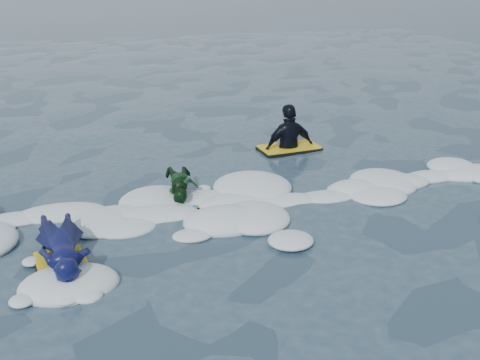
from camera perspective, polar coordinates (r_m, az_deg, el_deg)
name	(u,v)px	position (r m, az deg, el deg)	size (l,w,h in m)	color
ground	(178,258)	(7.72, -5.94, -7.34)	(120.00, 120.00, 0.00)	#1D3345
foam_band	(165,224)	(8.64, -7.10, -4.19)	(12.00, 3.10, 0.30)	silver
prone_woman_unit	(63,248)	(7.73, -16.46, -6.24)	(0.80, 1.73, 0.44)	black
prone_child_unit	(182,186)	(9.40, -5.54, -0.61)	(0.69, 1.16, 0.41)	black
waiting_rider_unit	(289,149)	(11.74, 4.67, 2.96)	(1.25, 0.78, 1.77)	black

